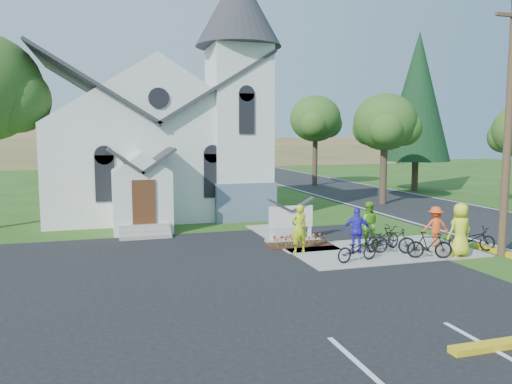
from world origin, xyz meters
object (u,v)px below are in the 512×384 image
object	(u,v)px
utility_pole	(511,108)
bike_4	(472,239)
church_sign	(291,217)
cyclist_3	(435,227)
cyclist_2	(357,230)
bike_3	(430,245)
cyclist_0	(299,229)
cyclist_4	(460,230)
cyclist_1	(368,224)
bike_2	(383,238)
bike_0	(357,249)
bike_1	(393,241)

from	to	relation	value
utility_pole	bike_4	bearing A→B (deg)	127.48
church_sign	cyclist_3	xyz separation A→B (m)	(5.02, -2.80, -0.18)
cyclist_2	bike_3	world-z (taller)	cyclist_2
cyclist_2	church_sign	bearing A→B (deg)	-39.64
cyclist_0	cyclist_3	world-z (taller)	cyclist_0
cyclist_0	cyclist_2	size ratio (longest dim) A/B	1.05
church_sign	cyclist_4	bearing A→B (deg)	-41.93
utility_pole	bike_3	bearing A→B (deg)	173.28
cyclist_1	church_sign	bearing A→B (deg)	-14.49
cyclist_0	cyclist_4	distance (m)	5.84
cyclist_0	bike_2	xyz separation A→B (m)	(3.23, -0.59, -0.45)
utility_pole	cyclist_1	distance (m)	6.62
bike_2	cyclist_4	world-z (taller)	cyclist_4
cyclist_1	bike_2	xyz separation A→B (m)	(0.24, -0.74, -0.44)
bike_0	cyclist_2	size ratio (longest dim) A/B	0.96
cyclist_2	cyclist_4	distance (m)	3.69
bike_0	bike_2	size ratio (longest dim) A/B	0.95
cyclist_4	cyclist_3	bearing A→B (deg)	-97.04
bike_2	church_sign	bearing A→B (deg)	26.56
utility_pole	bike_3	world-z (taller)	utility_pole
utility_pole	cyclist_2	size ratio (longest dim) A/B	5.76
bike_1	cyclist_3	world-z (taller)	cyclist_3
church_sign	utility_pole	world-z (taller)	utility_pole
bike_0	cyclist_2	xyz separation A→B (m)	(0.57, 1.08, 0.43)
cyclist_1	bike_3	xyz separation A→B (m)	(1.15, -2.36, -0.42)
church_sign	bike_0	size ratio (longest dim) A/B	1.32
bike_0	cyclist_4	size ratio (longest dim) A/B	0.85
bike_1	cyclist_2	world-z (taller)	cyclist_2
cyclist_1	cyclist_3	size ratio (longest dim) A/B	1.12
cyclist_0	cyclist_4	size ratio (longest dim) A/B	0.93
bike_0	bike_2	xyz separation A→B (m)	(1.79, 1.27, 0.02)
bike_2	cyclist_4	distance (m)	2.78
bike_0	bike_2	bearing A→B (deg)	-64.88
cyclist_3	bike_4	world-z (taller)	cyclist_3
cyclist_2	bike_2	world-z (taller)	cyclist_2
bike_1	cyclist_3	xyz separation A→B (m)	(2.23, 0.52, 0.31)
bike_2	bike_3	xyz separation A→B (m)	(0.91, -1.62, 0.02)
cyclist_0	cyclist_4	bearing A→B (deg)	154.97
cyclist_3	cyclist_4	size ratio (longest dim) A/B	0.82
cyclist_4	cyclist_2	bearing A→B (deg)	-26.00
bike_0	cyclist_1	distance (m)	2.58
bike_1	utility_pole	bearing A→B (deg)	-85.25
church_sign	utility_pole	xyz separation A→B (m)	(6.56, -4.70, 4.38)
cyclist_0	bike_3	size ratio (longest dim) A/B	1.14
cyclist_4	cyclist_1	bearing A→B (deg)	-47.40
cyclist_1	cyclist_2	distance (m)	1.35
cyclist_2	bike_3	bearing A→B (deg)	168.80
cyclist_0	bike_0	world-z (taller)	cyclist_0
bike_3	bike_2	bearing A→B (deg)	50.00
bike_1	cyclist_4	xyz separation A→B (m)	(2.10, -1.07, 0.49)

